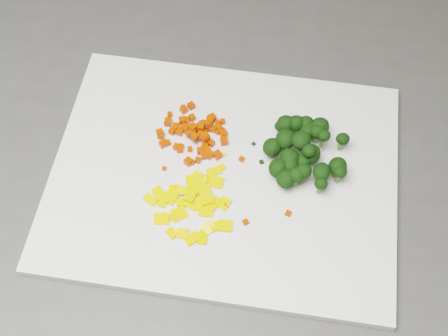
# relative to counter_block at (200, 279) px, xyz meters

# --- Properties ---
(ground) EXTENTS (4.00, 4.00, 0.00)m
(ground) POSITION_rel_counter_block_xyz_m (-0.30, 0.06, -0.45)
(ground) COLOR #786855
(ground) RESTS_ON ground
(counter_block) EXTENTS (1.09, 0.77, 0.90)m
(counter_block) POSITION_rel_counter_block_xyz_m (0.00, 0.00, 0.00)
(counter_block) COLOR #424240
(counter_block) RESTS_ON ground
(cutting_board) EXTENTS (0.43, 0.34, 0.01)m
(cutting_board) POSITION_rel_counter_block_xyz_m (0.05, -0.04, 0.46)
(cutting_board) COLOR silver
(cutting_board) RESTS_ON counter_block
(carrot_pile) EXTENTS (0.09, 0.09, 0.03)m
(carrot_pile) POSITION_rel_counter_block_xyz_m (0.00, 0.02, 0.47)
(carrot_pile) COLOR #C22702
(carrot_pile) RESTS_ON cutting_board
(pepper_pile) EXTENTS (0.11, 0.11, 0.02)m
(pepper_pile) POSITION_rel_counter_block_xyz_m (0.02, -0.08, 0.47)
(pepper_pile) COLOR yellow
(pepper_pile) RESTS_ON cutting_board
(broccoli_pile) EXTENTS (0.11, 0.11, 0.05)m
(broccoli_pile) POSITION_rel_counter_block_xyz_m (0.15, -0.00, 0.49)
(broccoli_pile) COLOR black
(broccoli_pile) RESTS_ON cutting_board
(carrot_cube_0) EXTENTS (0.01, 0.01, 0.01)m
(carrot_cube_0) POSITION_rel_counter_block_xyz_m (0.02, 0.03, 0.47)
(carrot_cube_0) COLOR #C22702
(carrot_cube_0) RESTS_ON carrot_pile
(carrot_cube_1) EXTENTS (0.01, 0.01, 0.01)m
(carrot_cube_1) POSITION_rel_counter_block_xyz_m (0.00, 0.01, 0.47)
(carrot_cube_1) COLOR #C22702
(carrot_cube_1) RESTS_ON carrot_pile
(carrot_cube_2) EXTENTS (0.01, 0.01, 0.01)m
(carrot_cube_2) POSITION_rel_counter_block_xyz_m (0.02, 0.04, 0.47)
(carrot_cube_2) COLOR #C22702
(carrot_cube_2) RESTS_ON carrot_pile
(carrot_cube_3) EXTENTS (0.01, 0.01, 0.01)m
(carrot_cube_3) POSITION_rel_counter_block_xyz_m (-0.02, 0.01, 0.47)
(carrot_cube_3) COLOR #C22702
(carrot_cube_3) RESTS_ON carrot_pile
(carrot_cube_4) EXTENTS (0.01, 0.01, 0.01)m
(carrot_cube_4) POSITION_rel_counter_block_xyz_m (-0.01, -0.01, 0.46)
(carrot_cube_4) COLOR #C22702
(carrot_cube_4) RESTS_ON carrot_pile
(carrot_cube_5) EXTENTS (0.01, 0.01, 0.01)m
(carrot_cube_5) POSITION_rel_counter_block_xyz_m (-0.03, 0.03, 0.47)
(carrot_cube_5) COLOR #C22702
(carrot_cube_5) RESTS_ON carrot_pile
(carrot_cube_6) EXTENTS (0.01, 0.01, 0.01)m
(carrot_cube_6) POSITION_rel_counter_block_xyz_m (0.00, 0.02, 0.47)
(carrot_cube_6) COLOR #C22702
(carrot_cube_6) RESTS_ON carrot_pile
(carrot_cube_7) EXTENTS (0.01, 0.01, 0.01)m
(carrot_cube_7) POSITION_rel_counter_block_xyz_m (-0.03, 0.04, 0.46)
(carrot_cube_7) COLOR #C22702
(carrot_cube_7) RESTS_ON carrot_pile
(carrot_cube_8) EXTENTS (0.01, 0.01, 0.01)m
(carrot_cube_8) POSITION_rel_counter_block_xyz_m (0.02, -0.01, 0.46)
(carrot_cube_8) COLOR #C22702
(carrot_cube_8) RESTS_ON carrot_pile
(carrot_cube_9) EXTENTS (0.01, 0.01, 0.01)m
(carrot_cube_9) POSITION_rel_counter_block_xyz_m (-0.00, 0.04, 0.47)
(carrot_cube_9) COLOR #C22702
(carrot_cube_9) RESTS_ON carrot_pile
(carrot_cube_10) EXTENTS (0.01, 0.01, 0.01)m
(carrot_cube_10) POSITION_rel_counter_block_xyz_m (0.04, 0.01, 0.47)
(carrot_cube_10) COLOR #C22702
(carrot_cube_10) RESTS_ON carrot_pile
(carrot_cube_11) EXTENTS (0.01, 0.01, 0.01)m
(carrot_cube_11) POSITION_rel_counter_block_xyz_m (0.02, -0.02, 0.46)
(carrot_cube_11) COLOR #C22702
(carrot_cube_11) RESTS_ON carrot_pile
(carrot_cube_12) EXTENTS (0.01, 0.01, 0.01)m
(carrot_cube_12) POSITION_rel_counter_block_xyz_m (0.00, -0.01, 0.46)
(carrot_cube_12) COLOR #C22702
(carrot_cube_12) RESTS_ON carrot_pile
(carrot_cube_13) EXTENTS (0.01, 0.01, 0.01)m
(carrot_cube_13) POSITION_rel_counter_block_xyz_m (0.01, 0.01, 0.47)
(carrot_cube_13) COLOR #C22702
(carrot_cube_13) RESTS_ON carrot_pile
(carrot_cube_14) EXTENTS (0.01, 0.01, 0.01)m
(carrot_cube_14) POSITION_rel_counter_block_xyz_m (0.02, 0.03, 0.47)
(carrot_cube_14) COLOR #C22702
(carrot_cube_14) RESTS_ON carrot_pile
(carrot_cube_15) EXTENTS (0.01, 0.01, 0.01)m
(carrot_cube_15) POSITION_rel_counter_block_xyz_m (-0.01, 0.04, 0.46)
(carrot_cube_15) COLOR #C22702
(carrot_cube_15) RESTS_ON carrot_pile
(carrot_cube_16) EXTENTS (0.01, 0.01, 0.01)m
(carrot_cube_16) POSITION_rel_counter_block_xyz_m (-0.04, 0.01, 0.47)
(carrot_cube_16) COLOR #C22702
(carrot_cube_16) RESTS_ON carrot_pile
(carrot_cube_17) EXTENTS (0.01, 0.01, 0.01)m
(carrot_cube_17) POSITION_rel_counter_block_xyz_m (-0.01, 0.06, 0.47)
(carrot_cube_17) COLOR #C22702
(carrot_cube_17) RESTS_ON carrot_pile
(carrot_cube_18) EXTENTS (0.01, 0.01, 0.01)m
(carrot_cube_18) POSITION_rel_counter_block_xyz_m (0.00, 0.02, 0.47)
(carrot_cube_18) COLOR #C22702
(carrot_cube_18) RESTS_ON carrot_pile
(carrot_cube_19) EXTENTS (0.01, 0.01, 0.01)m
(carrot_cube_19) POSITION_rel_counter_block_xyz_m (0.03, -0.02, 0.47)
(carrot_cube_19) COLOR #C22702
(carrot_cube_19) RESTS_ON carrot_pile
(carrot_cube_20) EXTENTS (0.01, 0.01, 0.01)m
(carrot_cube_20) POSITION_rel_counter_block_xyz_m (-0.02, 0.05, 0.47)
(carrot_cube_20) COLOR #C22702
(carrot_cube_20) RESTS_ON carrot_pile
(carrot_cube_21) EXTENTS (0.01, 0.01, 0.01)m
(carrot_cube_21) POSITION_rel_counter_block_xyz_m (0.01, 0.01, 0.47)
(carrot_cube_21) COLOR #C22702
(carrot_cube_21) RESTS_ON carrot_pile
(carrot_cube_22) EXTENTS (0.01, 0.01, 0.01)m
(carrot_cube_22) POSITION_rel_counter_block_xyz_m (0.02, 0.02, 0.46)
(carrot_cube_22) COLOR #C22702
(carrot_cube_22) RESTS_ON carrot_pile
(carrot_cube_23) EXTENTS (0.01, 0.01, 0.01)m
(carrot_cube_23) POSITION_rel_counter_block_xyz_m (-0.01, 0.03, 0.47)
(carrot_cube_23) COLOR #C22702
(carrot_cube_23) RESTS_ON carrot_pile
(carrot_cube_24) EXTENTS (0.01, 0.01, 0.01)m
(carrot_cube_24) POSITION_rel_counter_block_xyz_m (0.02, 0.03, 0.46)
(carrot_cube_24) COLOR #C22702
(carrot_cube_24) RESTS_ON carrot_pile
(carrot_cube_25) EXTENTS (0.01, 0.01, 0.01)m
(carrot_cube_25) POSITION_rel_counter_block_xyz_m (0.02, 0.03, 0.47)
(carrot_cube_25) COLOR #C22702
(carrot_cube_25) RESTS_ON carrot_pile
(carrot_cube_26) EXTENTS (0.01, 0.01, 0.01)m
(carrot_cube_26) POSITION_rel_counter_block_xyz_m (0.02, 0.00, 0.47)
(carrot_cube_26) COLOR #C22702
(carrot_cube_26) RESTS_ON carrot_pile
(carrot_cube_27) EXTENTS (0.01, 0.01, 0.01)m
(carrot_cube_27) POSITION_rel_counter_block_xyz_m (0.01, 0.03, 0.47)
(carrot_cube_27) COLOR #C22702
(carrot_cube_27) RESTS_ON carrot_pile
(carrot_cube_28) EXTENTS (0.01, 0.01, 0.01)m
(carrot_cube_28) POSITION_rel_counter_block_xyz_m (0.02, 0.01, 0.47)
(carrot_cube_28) COLOR #C22702
(carrot_cube_28) RESTS_ON carrot_pile
(carrot_cube_29) EXTENTS (0.01, 0.01, 0.01)m
(carrot_cube_29) POSITION_rel_counter_block_xyz_m (-0.02, 0.05, 0.46)
(carrot_cube_29) COLOR #C22702
(carrot_cube_29) RESTS_ON carrot_pile
(carrot_cube_30) EXTENTS (0.01, 0.01, 0.01)m
(carrot_cube_30) POSITION_rel_counter_block_xyz_m (0.03, 0.04, 0.46)
(carrot_cube_30) COLOR #C22702
(carrot_cube_30) RESTS_ON carrot_pile
(carrot_cube_31) EXTENTS (0.01, 0.01, 0.01)m
(carrot_cube_31) POSITION_rel_counter_block_xyz_m (-0.01, 0.01, 0.47)
(carrot_cube_31) COLOR #C22702
(carrot_cube_31) RESTS_ON carrot_pile
(carrot_cube_32) EXTENTS (0.01, 0.01, 0.01)m
(carrot_cube_32) POSITION_rel_counter_block_xyz_m (-0.01, -0.01, 0.47)
(carrot_cube_32) COLOR #C22702
(carrot_cube_32) RESTS_ON carrot_pile
(carrot_cube_33) EXTENTS (0.01, 0.01, 0.01)m
(carrot_cube_33) POSITION_rel_counter_block_xyz_m (0.01, 0.00, 0.47)
(carrot_cube_33) COLOR #C22702
(carrot_cube_33) RESTS_ON carrot_pile
(carrot_cube_34) EXTENTS (0.01, 0.01, 0.01)m
(carrot_cube_34) POSITION_rel_counter_block_xyz_m (-0.01, 0.02, 0.47)
(carrot_cube_34) COLOR #C22702
(carrot_cube_34) RESTS_ON carrot_pile
(carrot_cube_35) EXTENTS (0.01, 0.01, 0.01)m
(carrot_cube_35) POSITION_rel_counter_block_xyz_m (0.01, -0.03, 0.46)
(carrot_cube_35) COLOR #C22702
(carrot_cube_35) RESTS_ON carrot_pile
(carrot_cube_36) EXTENTS (0.01, 0.01, 0.01)m
(carrot_cube_36) POSITION_rel_counter_block_xyz_m (0.00, 0.02, 0.47)
(carrot_cube_36) COLOR #C22702
(carrot_cube_36) RESTS_ON carrot_pile
(carrot_cube_37) EXTENTS (0.01, 0.01, 0.01)m
(carrot_cube_37) POSITION_rel_counter_block_xyz_m (0.03, 0.02, 0.46)
(carrot_cube_37) COLOR #C22702
(carrot_cube_37) RESTS_ON carrot_pile
(carrot_cube_38) EXTENTS (0.01, 0.01, 0.01)m
(carrot_cube_38) POSITION_rel_counter_block_xyz_m (0.02, -0.02, 0.47)
(carrot_cube_38) COLOR #C22702
(carrot_cube_38) RESTS_ON carrot_pile
(carrot_cube_39) EXTENTS (0.01, 0.01, 0.01)m
(carrot_cube_39) POSITION_rel_counter_block_xyz_m (0.04, 0.02, 0.47)
(carrot_cube_39) COLOR #C22702
(carrot_cube_39) RESTS_ON carrot_pile
(carrot_cube_40) EXTENTS (0.01, 0.01, 0.01)m
(carrot_cube_40) POSITION_rel_counter_block_xyz_m (0.04, 0.04, 0.46)
(carrot_cube_40) COLOR #C22702
(carrot_cube_40) RESTS_ON carrot_pile
(carrot_cube_41) EXTENTS (0.01, 0.01, 0.01)m
(carrot_cube_41) POSITION_rel_counter_block_xyz_m (-0.03, -0.01, 0.47)
(carrot_cube_41) COLOR #C22702
(carrot_cube_41) RESTS_ON carrot_pile
(carrot_cube_42) EXTENTS (0.01, 0.01, 0.01)m
(carrot_cube_42) POSITION_rel_counter_block_xyz_m (-0.01, -0.01, 0.47)
(carrot_cube_42) COLOR #C22702
(carrot_cube_42) RESTS_ON carrot_pile
(carrot_cube_43) EXTENTS (0.01, 0.01, 0.01)m
(carrot_cube_43) POSITION_rel_counter_block_xyz_m (0.02, -0.00, 0.47)
(carrot_cube_43) COLOR #C22702
(carrot_cube_43) RESTS_ON carrot_pile
(carrot_cube_44) EXTENTS (0.01, 0.01, 0.01)m
(carrot_cube_44) POSITION_rel_counter_block_xyz_m (-0.00, 0.01, 0.47)
(carrot_cube_44) COLOR #C22702
(carrot_cube_44) RESTS_ON carrot_pile
(carrot_cube_45) EXTENTS (0.01, 0.01, 0.01)m
(carrot_cube_45) POSITION_rel_counter_block_xyz_m (-0.03, -0.00, 0.46)
(carrot_cube_45) COLOR #C22702
(carrot_cube_45) RESTS_ON carrot_pile
(carrot_cube_46) EXTENTS (0.01, 0.01, 0.01)m
(carrot_cube_46) POSITION_rel_counter_block_xyz_m (0.02, 0.01, 0.47)
(carrot_cube_46) COLOR #C22702
(carrot_cube_46) RESTS_ON carrot_pile
(carrot_cube_47) EXTENTS (0.01, 0.01, 0.01)m
(carrot_cube_47) POSITION_rel_counter_block_xyz_m (0.03, -0.01, 0.47)
(carrot_cube_47) COLOR #C22702
(carrot_cube_47) RESTS_ON carrot_pile
(carrot_cube_48) EXTENTS (0.01, 0.01, 0.01)m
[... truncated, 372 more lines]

